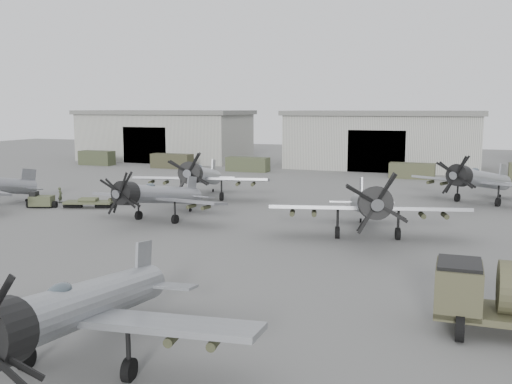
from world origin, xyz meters
TOP-DOWN VIEW (x-y plane):
  - ground at (0.00, 0.00)m, footprint 220.00×220.00m
  - hangar_left at (-38.00, 61.96)m, footprint 29.00×14.80m
  - hangar_center at (0.00, 61.96)m, footprint 29.00×14.80m
  - support_truck_0 at (-43.78, 50.00)m, footprint 5.72×2.20m
  - support_truck_1 at (-30.05, 50.00)m, footprint 6.38×2.20m
  - support_truck_2 at (-17.58, 50.00)m, footprint 6.20×2.20m
  - support_truck_4 at (5.54, 50.00)m, footprint 5.76×2.20m
  - aircraft_near_1 at (0.44, -11.36)m, footprint 13.15×11.84m
  - aircraft_mid_1 at (-10.90, 13.04)m, footprint 12.09×10.88m
  - aircraft_mid_2 at (6.24, 12.96)m, footprint 13.99×12.59m
  - aircraft_far_0 at (-12.28, 24.09)m, footprint 13.74×12.37m
  - aircraft_far_1 at (13.41, 31.53)m, footprint 12.92×11.70m
  - tug_trailer at (-22.62, 15.63)m, footprint 7.63×3.86m
  - ground_crew at (-24.23, 17.70)m, footprint 0.51×0.65m

SIDE VIEW (x-z plane):
  - ground at x=0.00m, z-range 0.00..0.00m
  - tug_trailer at x=-22.62m, z-range -0.19..1.34m
  - ground_crew at x=-24.23m, z-range 0.00..1.55m
  - support_truck_4 at x=5.54m, z-range 0.00..2.00m
  - support_truck_2 at x=-17.58m, z-range 0.00..2.06m
  - support_truck_1 at x=-30.05m, z-range 0.00..2.19m
  - support_truck_0 at x=-43.78m, z-range 0.00..2.28m
  - aircraft_mid_1 at x=-10.90m, z-range -0.22..4.59m
  - aircraft_near_1 at x=0.44m, z-range -0.24..4.99m
  - aircraft_far_1 at x=13.41m, z-range -0.24..5.04m
  - aircraft_far_0 at x=-12.28m, z-range -0.25..5.21m
  - aircraft_mid_2 at x=6.24m, z-range -0.25..5.32m
  - hangar_left at x=-38.00m, z-range 0.02..8.72m
  - hangar_center at x=0.00m, z-range 0.02..8.72m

